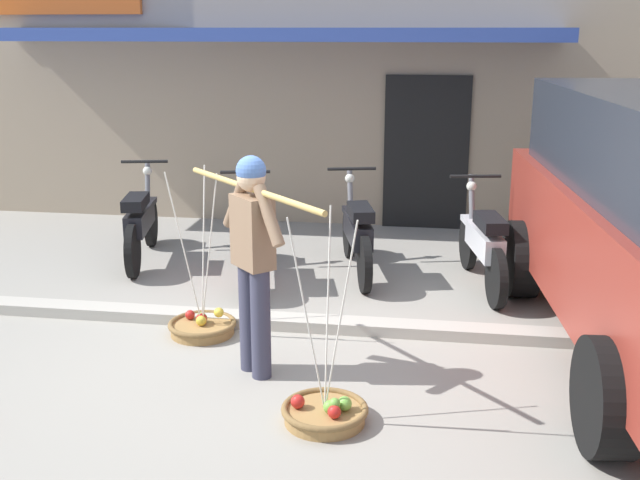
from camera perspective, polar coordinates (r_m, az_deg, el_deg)
ground_plane at (r=6.20m, az=-4.79°, el=-8.92°), size 90.00×90.00×0.00m
sidewalk_curb at (r=6.81m, az=-3.44°, el=-6.13°), size 20.00×0.24×0.10m
fruit_vendor at (r=5.63m, az=-5.07°, el=-0.85°), size 1.31×1.38×1.70m
fruit_basket_left_side at (r=6.71m, az=-8.85°, el=-6.36°), size 0.59×0.59×1.45m
fruit_basket_right_side at (r=5.24m, az=0.37°, el=-12.78°), size 0.59×0.59×1.45m
motorcycle_nearest_shop at (r=8.79m, az=-13.34°, el=1.27°), size 0.59×1.80×1.09m
motorcycle_second_in_row at (r=7.95m, az=-5.61°, el=0.12°), size 0.61×1.79×1.09m
motorcycle_third_in_row at (r=8.11m, az=2.79°, el=0.48°), size 0.63×1.79×1.09m
motorcycle_end_of_row at (r=7.85m, az=12.16°, el=-0.37°), size 0.55×1.81×1.09m
storefront_building at (r=12.60m, az=-0.74°, el=13.51°), size 13.00×6.00×4.20m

